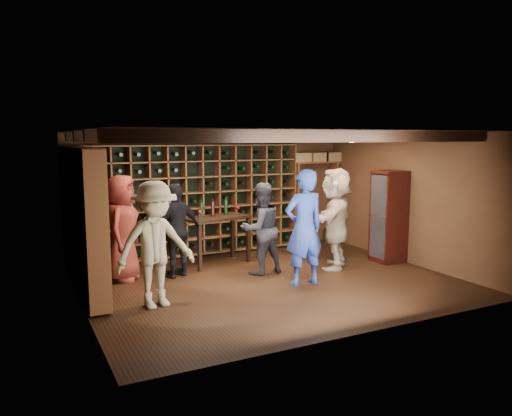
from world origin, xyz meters
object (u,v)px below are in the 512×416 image
guest_woman_black (177,230)px  guest_khaki (155,245)px  display_cabinet (389,218)px  man_grey_suit (261,229)px  guest_red_floral (122,228)px  guest_beige (336,218)px  man_blue_shirt (304,228)px  tasting_table (217,222)px

guest_woman_black → guest_khaki: guest_khaki is taller
display_cabinet → man_grey_suit: bearing=173.0°
guest_woman_black → display_cabinet: bearing=150.2°
guest_red_floral → guest_khaki: (0.14, -1.57, 0.01)m
guest_khaki → guest_beige: guest_beige is taller
man_grey_suit → guest_red_floral: 2.38m
guest_red_floral → guest_khaki: guest_khaki is taller
guest_woman_black → guest_beige: size_ratio=0.88×
man_blue_shirt → tasting_table: 2.05m
man_grey_suit → guest_beige: size_ratio=0.87×
display_cabinet → man_blue_shirt: bearing=-165.5°
guest_khaki → tasting_table: bearing=39.5°
man_grey_suit → tasting_table: size_ratio=1.22×
guest_red_floral → display_cabinet: bearing=-72.9°
guest_red_floral → guest_woman_black: size_ratio=1.10×
guest_beige → tasting_table: bearing=-79.6°
display_cabinet → guest_khaki: (-4.75, -0.57, 0.05)m
man_blue_shirt → guest_red_floral: bearing=-30.2°
man_blue_shirt → man_grey_suit: man_blue_shirt is taller
display_cabinet → guest_khaki: bearing=-173.2°
tasting_table → guest_khaki: bearing=-145.3°
guest_woman_black → man_grey_suit: bearing=142.7°
man_blue_shirt → tasting_table: bearing=-66.8°
man_grey_suit → guest_red_floral: guest_red_floral is taller
guest_woman_black → guest_beige: bearing=147.3°
man_grey_suit → guest_khaki: bearing=19.6°
man_grey_suit → guest_beige: bearing=167.7°
display_cabinet → guest_khaki: size_ratio=0.97×
tasting_table → man_grey_suit: bearing=-78.9°
tasting_table → man_blue_shirt: bearing=-81.3°
guest_khaki → guest_woman_black: bearing=52.8°
man_blue_shirt → guest_khaki: size_ratio=1.05×
display_cabinet → tasting_table: (-3.06, 1.31, -0.05)m
guest_red_floral → tasting_table: 1.86m
display_cabinet → guest_red_floral: bearing=168.5°
man_blue_shirt → guest_woman_black: (-1.71, 1.38, -0.13)m
display_cabinet → guest_beige: 1.20m
man_grey_suit → guest_woman_black: bearing=-21.6°
guest_beige → man_grey_suit: bearing=-55.8°
guest_red_floral → guest_khaki: bearing=-146.1°
guest_khaki → tasting_table: guest_khaki is taller
man_grey_suit → guest_beige: guest_beige is taller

